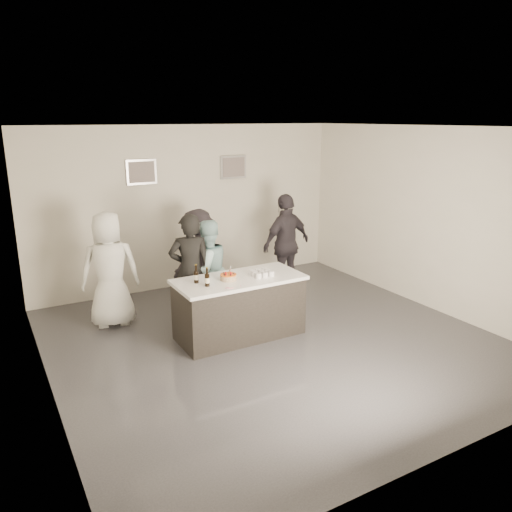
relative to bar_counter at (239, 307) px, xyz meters
name	(u,v)px	position (x,y,z in m)	size (l,w,h in m)	color
floor	(273,340)	(0.34, -0.38, -0.45)	(6.00, 6.00, 0.00)	#3D3D42
ceiling	(275,127)	(0.34, -0.38, 2.55)	(6.00, 6.00, 0.00)	white
wall_back	(190,207)	(0.34, 2.62, 1.05)	(6.00, 0.04, 3.00)	silver
wall_front	(455,311)	(0.34, -3.38, 1.05)	(6.00, 0.04, 3.00)	silver
wall_left	(38,272)	(-2.66, -0.38, 1.05)	(0.04, 6.00, 3.00)	silver
wall_right	(428,219)	(3.34, -0.38, 1.05)	(0.04, 6.00, 3.00)	silver
picture_left	(141,172)	(-0.56, 2.59, 1.75)	(0.54, 0.04, 0.44)	#B2B2B7
picture_right	(233,167)	(1.24, 2.59, 1.75)	(0.54, 0.04, 0.44)	#B2B2B7
bar_counter	(239,307)	(0.00, 0.00, 0.00)	(1.86, 0.86, 0.90)	white
cake	(228,277)	(-0.18, -0.01, 0.49)	(0.24, 0.24, 0.07)	orange
beer_bottle_a	(196,274)	(-0.62, 0.09, 0.58)	(0.07, 0.07, 0.26)	black
beer_bottle_b	(207,277)	(-0.55, -0.11, 0.58)	(0.07, 0.07, 0.26)	black
tumbler_cluster	(261,273)	(0.34, -0.06, 0.49)	(0.30, 0.30, 0.08)	orange
candles	(233,287)	(-0.26, -0.33, 0.45)	(0.24, 0.08, 0.01)	pink
person_main_black	(191,271)	(-0.46, 0.72, 0.43)	(0.64, 0.42, 1.76)	black
person_main_blue	(207,270)	(-0.12, 0.85, 0.35)	(0.78, 0.61, 1.60)	#A0CED1
person_guest_left	(110,270)	(-1.51, 1.34, 0.44)	(0.87, 0.57, 1.79)	white
person_guest_right	(286,244)	(1.65, 1.30, 0.46)	(1.07, 0.44, 1.82)	#312C34
person_guest_back	(198,256)	(0.06, 1.62, 0.37)	(1.06, 0.61, 1.64)	black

